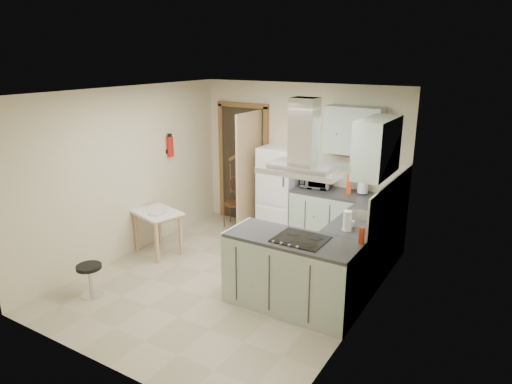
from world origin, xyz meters
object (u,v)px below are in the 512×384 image
Objects in this scene: stool at (90,280)px; peninsula at (292,273)px; bentwood_chair at (235,204)px; microwave at (316,179)px; extractor_hood at (303,170)px; fridge at (280,192)px; drop_leaf_table at (158,232)px.

peninsula is at bearing 24.93° from stool.
bentwood_chair is 1.61m from microwave.
peninsula is 1.27m from extractor_hood.
fridge is 2.11× the size of drop_leaf_table.
fridge is 1.86× the size of bentwood_chair.
drop_leaf_table is at bearing 171.87° from peninsula.
fridge is 2.57m from extractor_hood.
fridge is at bearing -8.21° from bentwood_chair.
drop_leaf_table is 1.70× the size of stool.
fridge is at bearing 121.74° from peninsula.
drop_leaf_table is at bearing -126.90° from fridge.
bentwood_chair is 1.93× the size of stool.
microwave is (1.83, 1.69, 0.70)m from drop_leaf_table.
stool is at bearing -129.25° from microwave.
bentwood_chair is (0.35, 1.57, 0.07)m from drop_leaf_table.
bentwood_chair is (-2.20, 1.92, -1.32)m from extractor_hood.
drop_leaf_table is (-2.45, 0.35, -0.12)m from peninsula.
drop_leaf_table is 2.58m from microwave.
peninsula is 3.22× the size of microwave.
peninsula is 2.54m from stool.
fridge reaches higher than peninsula.
fridge is 2.08m from drop_leaf_table.
bentwood_chair is 1.68× the size of microwave.
peninsula is 3.70× the size of stool.
extractor_hood is at bearing -56.21° from fridge.
fridge is 0.94m from bentwood_chair.
stool is 3.62m from microwave.
drop_leaf_table is (-2.55, 0.35, -1.39)m from extractor_hood.
fridge is 2.35m from peninsula.
extractor_hood is 2.92m from drop_leaf_table.
drop_leaf_table is 0.88× the size of bentwood_chair.
fridge is 1.67× the size of extractor_hood.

